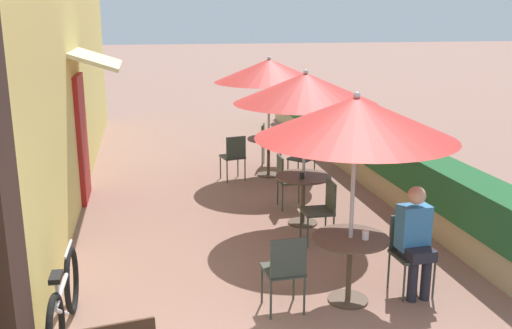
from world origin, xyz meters
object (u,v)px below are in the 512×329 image
(coffee_cup_near, at_px, (365,235))
(patio_umbrella_far, at_px, (269,71))
(patio_umbrella_mid, at_px, (305,88))
(coffee_cup_far, at_px, (271,135))
(patio_umbrella_near, at_px, (356,118))
(coffee_cup_mid, at_px, (302,176))
(patio_table_far, at_px, (269,148))
(cafe_chair_mid_right, at_px, (287,177))
(cafe_chair_far_left, at_px, (268,141))
(cafe_chair_far_right, at_px, (234,154))
(bicycle_leaning, at_px, (64,303))
(patio_table_near, at_px, (350,254))
(cafe_chair_far_back, at_px, (304,154))
(cafe_chair_near_right, at_px, (285,267))
(cafe_chair_mid_left, at_px, (323,206))
(seated_patron_near_left, at_px, (415,237))
(cafe_chair_near_left, at_px, (409,247))
(patio_table_mid, at_px, (303,188))

(coffee_cup_near, bearing_deg, patio_umbrella_far, 88.85)
(patio_umbrella_mid, bearing_deg, coffee_cup_far, 87.33)
(coffee_cup_near, bearing_deg, patio_umbrella_near, 146.84)
(coffee_cup_mid, bearing_deg, patio_umbrella_mid, 65.77)
(patio_table_far, height_order, patio_umbrella_far, patio_umbrella_far)
(cafe_chair_mid_right, relative_size, cafe_chair_far_left, 1.00)
(cafe_chair_far_right, xyz_separation_m, bicycle_leaning, (-2.45, -5.05, -0.15))
(patio_umbrella_far, bearing_deg, bicycle_leaning, -120.98)
(patio_table_near, relative_size, patio_umbrella_near, 0.36)
(cafe_chair_far_back, bearing_deg, bicycle_leaning, 99.65)
(cafe_chair_near_right, bearing_deg, cafe_chair_far_left, 76.23)
(cafe_chair_mid_right, bearing_deg, coffee_cup_near, 1.49)
(cafe_chair_near_right, bearing_deg, patio_umbrella_near, 5.82)
(coffee_cup_far, bearing_deg, coffee_cup_mid, -93.77)
(cafe_chair_mid_left, relative_size, cafe_chair_far_left, 1.00)
(patio_umbrella_mid, xyz_separation_m, coffee_cup_far, (0.13, 2.72, -1.24))
(seated_patron_near_left, bearing_deg, cafe_chair_near_left, -90.00)
(cafe_chair_mid_left, xyz_separation_m, cafe_chair_far_back, (0.57, 2.95, 0.00))
(cafe_chair_far_left, bearing_deg, cafe_chair_near_right, 6.86)
(cafe_chair_near_right, bearing_deg, cafe_chair_mid_left, 58.27)
(patio_umbrella_near, xyz_separation_m, patio_table_far, (0.24, 5.11, -1.48))
(patio_table_far, height_order, cafe_chair_far_left, cafe_chair_far_left)
(patio_table_mid, height_order, cafe_chair_mid_left, cafe_chair_mid_left)
(patio_umbrella_mid, height_order, cafe_chair_far_left, patio_umbrella_mid)
(patio_umbrella_near, bearing_deg, patio_table_far, 87.35)
(patio_table_near, xyz_separation_m, cafe_chair_mid_left, (0.23, 1.66, -0.04))
(cafe_chair_mid_right, relative_size, cafe_chair_far_right, 1.00)
(cafe_chair_mid_left, xyz_separation_m, cafe_chair_far_left, (0.16, 4.19, 0.00))
(cafe_chair_far_left, bearing_deg, seated_patron_near_left, 21.16)
(seated_patron_near_left, relative_size, patio_umbrella_far, 0.54)
(patio_table_mid, distance_m, cafe_chair_far_left, 3.44)
(seated_patron_near_left, xyz_separation_m, cafe_chair_far_left, (-0.36, 5.84, -0.17))
(patio_table_far, distance_m, patio_umbrella_far, 1.48)
(coffee_cup_mid, distance_m, cafe_chair_far_left, 3.59)
(cafe_chair_far_right, bearing_deg, cafe_chair_far_back, -24.18)
(cafe_chair_mid_right, bearing_deg, bicycle_leaning, -41.35)
(cafe_chair_far_left, distance_m, coffee_cup_far, 0.77)
(coffee_cup_near, distance_m, coffee_cup_mid, 2.36)
(patio_umbrella_near, relative_size, patio_table_far, 2.80)
(coffee_cup_mid, bearing_deg, cafe_chair_mid_left, -78.49)
(cafe_chair_far_back, bearing_deg, coffee_cup_mid, 121.09)
(cafe_chair_near_left, xyz_separation_m, cafe_chair_mid_left, (-0.51, 1.55, 0.00))
(patio_umbrella_far, xyz_separation_m, cafe_chair_far_right, (-0.72, -0.24, -1.52))
(patio_table_mid, bearing_deg, cafe_chair_mid_right, 94.85)
(cafe_chair_mid_right, bearing_deg, patio_umbrella_near, -0.88)
(coffee_cup_mid, bearing_deg, patio_table_near, -92.64)
(patio_table_near, xyz_separation_m, seated_patron_near_left, (0.75, 0.00, 0.13))
(patio_table_mid, bearing_deg, patio_table_near, -93.94)
(patio_table_mid, distance_m, coffee_cup_far, 2.74)
(patio_umbrella_far, distance_m, bicycle_leaning, 6.38)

